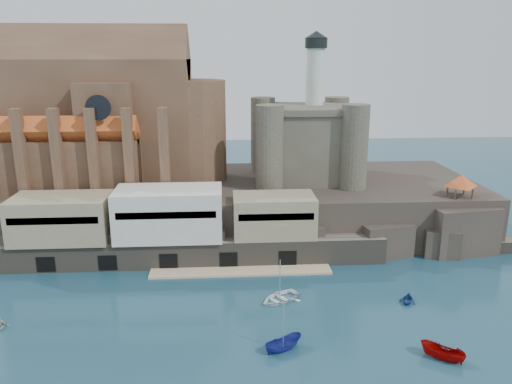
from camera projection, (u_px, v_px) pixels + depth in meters
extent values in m
plane|color=#173B4C|center=(230.00, 330.00, 65.40)|extent=(300.00, 300.00, 0.00)
cube|color=black|center=(227.00, 205.00, 102.52)|extent=(100.00, 34.00, 10.00)
cube|color=black|center=(5.00, 248.00, 84.84)|extent=(9.00, 5.00, 6.00)
cube|color=black|center=(100.00, 246.00, 85.83)|extent=(9.00, 5.00, 6.00)
cube|color=black|center=(200.00, 244.00, 86.88)|extent=(9.00, 5.00, 6.00)
cube|color=black|center=(296.00, 242.00, 87.94)|extent=(9.00, 5.00, 6.00)
cube|color=black|center=(385.00, 239.00, 88.93)|extent=(9.00, 5.00, 6.00)
cube|color=#625A4E|center=(182.00, 250.00, 85.94)|extent=(70.00, 6.00, 4.50)
cube|color=tan|center=(241.00, 271.00, 82.79)|extent=(30.00, 4.00, 0.40)
cube|color=black|center=(46.00, 264.00, 81.96)|extent=(3.00, 0.40, 2.60)
cube|color=black|center=(108.00, 262.00, 82.58)|extent=(3.00, 0.40, 2.60)
cube|color=black|center=(169.00, 261.00, 83.20)|extent=(3.00, 0.40, 2.60)
cube|color=black|center=(229.00, 259.00, 83.82)|extent=(3.00, 0.40, 2.60)
cube|color=black|center=(288.00, 258.00, 84.44)|extent=(3.00, 0.40, 2.60)
cube|color=gray|center=(62.00, 218.00, 84.05)|extent=(16.00, 9.00, 7.50)
cube|color=silver|center=(169.00, 213.00, 85.03)|extent=(18.00, 9.00, 8.50)
cube|color=gray|center=(274.00, 215.00, 86.35)|extent=(14.00, 8.00, 7.00)
cube|color=#503625|center=(94.00, 122.00, 98.28)|extent=(38.00, 14.00, 24.00)
cube|color=#503625|center=(88.00, 59.00, 95.07)|extent=(38.00, 13.01, 13.01)
cylinder|color=#503625|center=(191.00, 131.00, 99.99)|extent=(14.00, 14.00, 20.00)
cube|color=#503625|center=(115.00, 132.00, 99.07)|extent=(10.00, 20.00, 20.00)
cube|color=#503625|center=(62.00, 167.00, 90.78)|extent=(28.00, 5.00, 10.00)
cube|color=#503625|center=(89.00, 148.00, 109.04)|extent=(28.00, 5.00, 10.00)
cube|color=#C05021|center=(58.00, 131.00, 89.01)|extent=(28.00, 5.66, 5.66)
cube|color=#C05021|center=(86.00, 118.00, 107.28)|extent=(28.00, 5.66, 5.66)
cylinder|color=black|center=(98.00, 108.00, 85.87)|extent=(4.40, 0.30, 4.40)
cube|color=#503625|center=(21.00, 155.00, 86.73)|extent=(1.60, 2.20, 16.00)
cube|color=#503625|center=(57.00, 154.00, 87.11)|extent=(1.60, 2.20, 16.00)
cube|color=#503625|center=(93.00, 154.00, 87.50)|extent=(1.60, 2.20, 16.00)
cube|color=#503625|center=(129.00, 153.00, 87.88)|extent=(1.60, 2.20, 16.00)
cube|color=#503625|center=(164.00, 153.00, 88.26)|extent=(1.60, 2.20, 16.00)
cube|color=#484438|center=(305.00, 145.00, 101.26)|extent=(16.00, 16.00, 14.00)
cube|color=#484438|center=(306.00, 109.00, 99.28)|extent=(17.00, 17.00, 1.20)
cylinder|color=#484438|center=(269.00, 148.00, 92.81)|extent=(5.20, 5.20, 16.00)
cylinder|color=#484438|center=(354.00, 147.00, 93.80)|extent=(5.20, 5.20, 16.00)
cylinder|color=#484438|center=(263.00, 135.00, 108.19)|extent=(5.20, 5.20, 16.00)
cylinder|color=#484438|center=(336.00, 134.00, 109.18)|extent=(5.20, 5.20, 16.00)
cylinder|color=silver|center=(315.00, 79.00, 99.83)|extent=(3.60, 3.60, 12.00)
cylinder|color=black|center=(316.00, 43.00, 97.95)|extent=(4.40, 4.40, 2.00)
cone|color=black|center=(316.00, 34.00, 97.52)|extent=(4.60, 4.60, 1.40)
cube|color=black|center=(456.00, 226.00, 91.84)|extent=(12.00, 10.00, 8.70)
cube|color=black|center=(441.00, 242.00, 89.20)|extent=(6.00, 5.00, 5.00)
cube|color=black|center=(476.00, 229.00, 94.43)|extent=(5.00, 4.00, 6.00)
cube|color=#503625|center=(459.00, 203.00, 90.63)|extent=(4.20, 4.20, 0.30)
cylinder|color=#503625|center=(455.00, 198.00, 88.60)|extent=(0.36, 0.36, 3.20)
cylinder|color=#503625|center=(472.00, 197.00, 88.80)|extent=(0.36, 0.36, 3.20)
cylinder|color=#503625|center=(447.00, 193.00, 91.68)|extent=(0.36, 0.36, 3.20)
cylinder|color=#503625|center=(464.00, 192.00, 91.88)|extent=(0.36, 0.36, 3.20)
pyramid|color=#C05021|center=(461.00, 181.00, 89.52)|extent=(6.40, 6.40, 2.20)
imported|color=navy|center=(283.00, 350.00, 61.04)|extent=(2.64, 2.62, 5.13)
imported|color=silver|center=(1.00, 327.00, 66.20)|extent=(2.68, 2.14, 2.70)
imported|color=#8F0302|center=(442.00, 359.00, 59.21)|extent=(2.82, 2.81, 5.28)
imported|color=white|center=(280.00, 300.00, 73.40)|extent=(3.77, 4.50, 6.44)
imported|color=navy|center=(407.00, 302.00, 72.73)|extent=(3.38, 2.97, 3.35)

